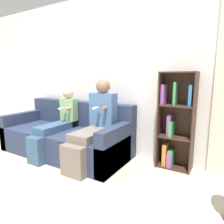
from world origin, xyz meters
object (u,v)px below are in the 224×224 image
(adult_seated, at_px, (94,122))
(bookshelf, at_px, (175,125))
(couch, at_px, (67,136))
(child_seated, at_px, (56,123))

(adult_seated, bearing_deg, bookshelf, 24.60)
(couch, xyz_separation_m, child_seated, (-0.07, -0.16, 0.24))
(adult_seated, relative_size, bookshelf, 0.93)
(adult_seated, height_order, child_seated, adult_seated)
(couch, bearing_deg, child_seated, -113.67)
(couch, xyz_separation_m, adult_seated, (0.64, -0.11, 0.34))
(couch, bearing_deg, bookshelf, 12.05)
(adult_seated, xyz_separation_m, bookshelf, (1.01, 0.46, -0.01))
(couch, bearing_deg, adult_seated, -9.82)
(child_seated, bearing_deg, couch, 66.33)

